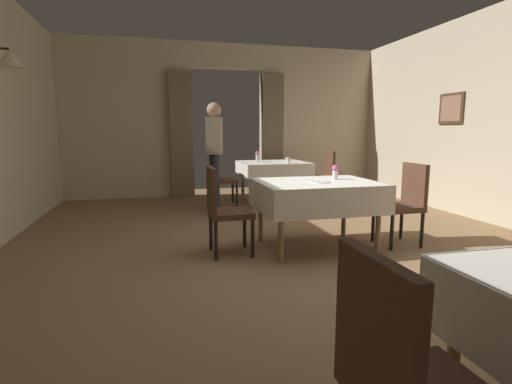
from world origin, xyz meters
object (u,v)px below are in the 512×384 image
chair_mid_right (405,200)px  plate_mid_b (320,182)px  dining_table_mid (317,190)px  chair_far_left (219,176)px  flower_vase_mid (335,172)px  chair_near_left (405,380)px  person_waiter_by_doorway (215,149)px  glass_far_b (288,160)px  chair_mid_left (223,206)px  chair_far_right (323,173)px  dining_table_far (273,167)px  flower_vase_far (257,156)px

chair_mid_right → plate_mid_b: 1.07m
dining_table_mid → chair_mid_right: 1.05m
chair_far_left → flower_vase_mid: size_ratio=5.60×
dining_table_mid → flower_vase_mid: bearing=23.0°
chair_near_left → chair_mid_right: size_ratio=1.00×
plate_mid_b → person_waiter_by_doorway: bearing=111.4°
chair_far_left → glass_far_b: 1.23m
chair_near_left → flower_vase_mid: 3.31m
chair_mid_left → chair_near_left: bearing=-88.3°
glass_far_b → dining_table_mid: bearing=-101.4°
chair_far_right → dining_table_far: bearing=-178.7°
chair_near_left → flower_vase_mid: size_ratio=5.60×
dining_table_mid → glass_far_b: 2.43m
chair_far_right → person_waiter_by_doorway: 2.31m
chair_near_left → chair_far_left: (0.30, 5.70, 0.00)m
flower_vase_mid → glass_far_b: flower_vase_mid is taller
flower_vase_mid → chair_far_left: bearing=109.2°
chair_far_right → person_waiter_by_doorway: person_waiter_by_doorway is taller
plate_mid_b → person_waiter_by_doorway: size_ratio=0.12×
dining_table_far → person_waiter_by_doorway: 1.41m
chair_mid_right → chair_far_left: size_ratio=1.00×
dining_table_mid → chair_near_left: bearing=-107.8°
flower_vase_far → person_waiter_by_doorway: size_ratio=0.11×
flower_vase_mid → flower_vase_far: size_ratio=0.87×
flower_vase_far → chair_near_left: bearing=-99.8°
dining_table_mid → person_waiter_by_doorway: person_waiter_by_doorway is taller
dining_table_far → chair_far_left: bearing=178.5°
flower_vase_far → glass_far_b: size_ratio=1.86×
chair_far_left → flower_vase_far: flower_vase_far is taller
chair_mid_right → glass_far_b: 2.56m
flower_vase_mid → person_waiter_by_doorway: person_waiter_by_doorway is taller
flower_vase_mid → plate_mid_b: bearing=-143.7°
chair_mid_right → chair_near_left: bearing=-124.9°
dining_table_mid → flower_vase_far: flower_vase_far is taller
chair_mid_left → chair_mid_right: (2.07, -0.14, 0.00)m
chair_mid_left → glass_far_b: chair_mid_left is taller
dining_table_mid → person_waiter_by_doorway: bearing=112.5°
chair_far_right → glass_far_b: chair_far_right is taller
chair_near_left → person_waiter_by_doorway: 4.98m
chair_far_right → flower_vase_mid: 2.85m
chair_far_right → glass_far_b: (-0.82, -0.37, 0.29)m
chair_far_right → person_waiter_by_doorway: bearing=-160.8°
plate_mid_b → chair_mid_left: bearing=173.2°
chair_mid_right → flower_vase_mid: bearing=164.4°
chair_far_right → chair_far_left: bearing=179.9°
dining_table_far → person_waiter_by_doorway: (-1.15, -0.72, 0.37)m
person_waiter_by_doorway → dining_table_far: bearing=31.9°
chair_near_left → chair_far_left: size_ratio=1.00×
dining_table_mid → chair_near_left: size_ratio=1.40×
chair_far_left → chair_mid_right: bearing=-59.4°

